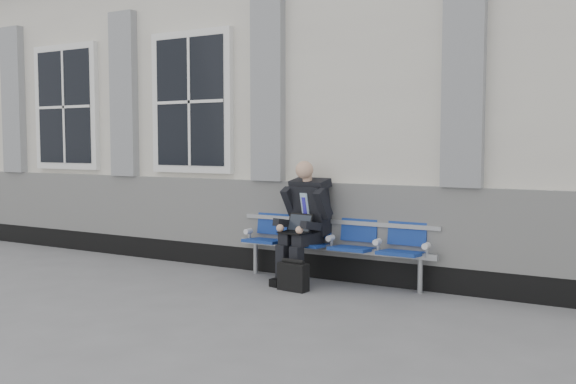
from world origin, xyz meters
The scene contains 5 objects.
ground centered at (0.00, 0.00, 0.00)m, with size 70.00×70.00×0.00m, color slate.
station_building centered at (-0.02, 3.47, 2.22)m, with size 14.40×4.40×4.49m.
bench centered at (2.59, 1.32, 0.55)m, with size 2.60×0.47×0.91m.
businessman centered at (2.28, 1.19, 0.79)m, with size 0.63×0.85×1.47m.
briefcase centered at (2.40, 0.70, 0.17)m, with size 0.37×0.18×0.37m.
Camera 1 is at (5.97, -5.59, 1.68)m, focal length 40.00 mm.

